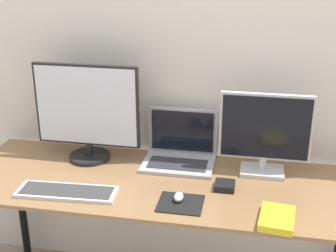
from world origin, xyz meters
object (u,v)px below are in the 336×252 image
Objects in this scene: monitor_left at (87,112)px; power_brick at (225,186)px; monitor_right at (265,133)px; mouse at (179,197)px; book at (277,218)px; laptop at (180,150)px; keyboard at (67,192)px.

power_brick is at bearing -15.04° from monitor_left.
monitor_right is 6.42× the size of mouse.
mouse reaches higher than book.
keyboard is at bearing -136.44° from laptop.
book is (0.91, -0.05, 0.01)m from keyboard.
monitor_left is 2.63× the size of book.
monitor_left is at bearing 155.71° from book.
book is at bearing -3.33° from keyboard.
book is 0.32m from power_brick.
monitor_left is 0.88m from monitor_right.
laptop is 5.29× the size of mouse.
monitor_left reaches higher than laptop.
monitor_right is 0.44m from laptop.
monitor_left is at bearing 146.92° from mouse.
power_brick is (0.69, 0.18, 0.01)m from keyboard.
laptop is 1.74× the size of book.
monitor_right is 1.21× the size of laptop.
laptop is 0.78× the size of keyboard.
mouse is (0.52, -0.34, -0.23)m from monitor_left.
keyboard is 0.91m from book.
monitor_right is 0.95× the size of keyboard.
laptop is 0.61m from keyboard.
book and power_brick have the same top height.
monitor_right is 2.12× the size of book.
laptop is at bearing 135.69° from power_brick.
book is at bearing -45.70° from power_brick.
monitor_right reaches higher than book.
mouse is at bearing -81.35° from laptop.
monitor_right is at bearing -6.85° from laptop.
keyboard is 4.88× the size of power_brick.
monitor_left is 1.24× the size of monitor_right.
monitor_right is at bearing 49.03° from power_brick.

